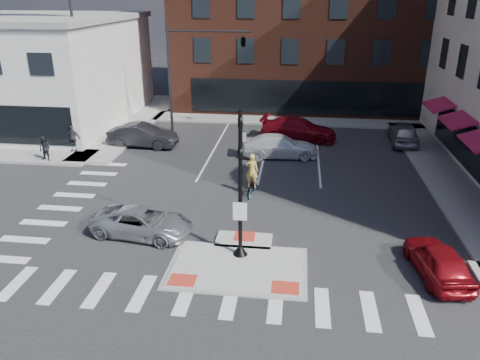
# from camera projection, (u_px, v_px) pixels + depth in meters

# --- Properties ---
(ground) EXTENTS (120.00, 120.00, 0.00)m
(ground) POSITION_uv_depth(u_px,v_px,m) (239.00, 262.00, 18.69)
(ground) COLOR #28282B
(ground) RESTS_ON ground
(refuge_island) EXTENTS (5.40, 4.65, 0.13)m
(refuge_island) POSITION_uv_depth(u_px,v_px,m) (238.00, 264.00, 18.43)
(refuge_island) COLOR gray
(refuge_island) RESTS_ON ground
(sidewalk_nw) EXTENTS (23.50, 20.50, 0.15)m
(sidewalk_nw) POSITION_uv_depth(u_px,v_px,m) (41.00, 136.00, 34.66)
(sidewalk_nw) COLOR gray
(sidewalk_nw) RESTS_ON ground
(sidewalk_e) EXTENTS (3.00, 24.00, 0.15)m
(sidewalk_e) POSITION_uv_depth(u_px,v_px,m) (449.00, 180.00, 26.60)
(sidewalk_e) COLOR gray
(sidewalk_e) RESTS_ON ground
(sidewalk_n) EXTENTS (26.00, 3.00, 0.15)m
(sidewalk_n) POSITION_uv_depth(u_px,v_px,m) (309.00, 121.00, 38.53)
(sidewalk_n) COLOR gray
(sidewalk_n) RESTS_ON ground
(building_nw) EXTENTS (20.40, 16.40, 14.40)m
(building_nw) POSITION_uv_depth(u_px,v_px,m) (3.00, 68.00, 38.01)
(building_nw) COLOR silver
(building_nw) RESTS_ON ground
(building_n) EXTENTS (24.40, 18.40, 15.50)m
(building_n) POSITION_uv_depth(u_px,v_px,m) (312.00, 16.00, 44.80)
(building_n) COLOR #4E2318
(building_n) RESTS_ON ground
(building_far_left) EXTENTS (10.00, 12.00, 10.00)m
(building_far_left) POSITION_uv_depth(u_px,v_px,m) (258.00, 30.00, 65.06)
(building_far_left) COLOR slate
(building_far_left) RESTS_ON ground
(building_far_right) EXTENTS (12.00, 12.00, 12.00)m
(building_far_right) POSITION_uv_depth(u_px,v_px,m) (352.00, 22.00, 65.01)
(building_far_right) COLOR brown
(building_far_right) RESTS_ON ground
(signal_pole) EXTENTS (0.60, 0.60, 5.98)m
(signal_pole) POSITION_uv_depth(u_px,v_px,m) (240.00, 204.00, 18.16)
(signal_pole) COLOR black
(signal_pole) RESTS_ON refuge_island
(mast_arm_signal) EXTENTS (6.10, 2.24, 8.00)m
(mast_arm_signal) POSITION_uv_depth(u_px,v_px,m) (223.00, 49.00, 33.30)
(mast_arm_signal) COLOR black
(mast_arm_signal) RESTS_ON ground
(silver_suv) EXTENTS (4.68, 2.63, 1.24)m
(silver_suv) POSITION_uv_depth(u_px,v_px,m) (143.00, 222.00, 20.54)
(silver_suv) COLOR silver
(silver_suv) RESTS_ON ground
(red_sedan) EXTENTS (2.09, 4.04, 1.31)m
(red_sedan) POSITION_uv_depth(u_px,v_px,m) (438.00, 260.00, 17.56)
(red_sedan) COLOR maroon
(red_sedan) RESTS_ON ground
(white_pickup) EXTENTS (5.16, 2.58, 1.44)m
(white_pickup) POSITION_uv_depth(u_px,v_px,m) (280.00, 146.00, 30.25)
(white_pickup) COLOR white
(white_pickup) RESTS_ON ground
(bg_car_dark) EXTENTS (4.85, 1.99, 1.56)m
(bg_car_dark) POSITION_uv_depth(u_px,v_px,m) (143.00, 136.00, 32.22)
(bg_car_dark) COLOR #26252A
(bg_car_dark) RESTS_ON ground
(bg_car_silver) EXTENTS (2.05, 4.52, 1.50)m
(bg_car_silver) POSITION_uv_depth(u_px,v_px,m) (404.00, 133.00, 32.82)
(bg_car_silver) COLOR #A2A5A9
(bg_car_silver) RESTS_ON ground
(bg_car_red) EXTENTS (5.71, 3.09, 1.57)m
(bg_car_red) POSITION_uv_depth(u_px,v_px,m) (299.00, 129.00, 33.72)
(bg_car_red) COLOR maroon
(bg_car_red) RESTS_ON ground
(cyclist) EXTENTS (0.86, 1.90, 2.29)m
(cyclist) POSITION_uv_depth(u_px,v_px,m) (252.00, 181.00, 24.53)
(cyclist) COLOR #3F3F44
(cyclist) RESTS_ON ground
(pedestrian_a) EXTENTS (0.85, 0.71, 1.56)m
(pedestrian_a) POSITION_uv_depth(u_px,v_px,m) (45.00, 149.00, 29.10)
(pedestrian_a) COLOR black
(pedestrian_a) RESTS_ON sidewalk_nw
(pedestrian_b) EXTENTS (1.06, 0.46, 1.79)m
(pedestrian_b) POSITION_uv_depth(u_px,v_px,m) (73.00, 138.00, 30.79)
(pedestrian_b) COLOR #38313C
(pedestrian_b) RESTS_ON sidewalk_nw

